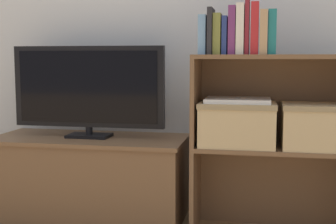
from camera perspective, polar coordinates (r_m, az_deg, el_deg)
tv_stand at (r=2.53m, az=-9.48°, el=-7.86°), size 1.01×0.44×0.43m
tv at (r=2.46m, az=-9.70°, el=2.83°), size 0.80×0.14×0.47m
bookshelf_lower_tier at (r=2.36m, az=13.11°, el=-7.60°), size 0.80×0.30×0.43m
bookshelf_upper_tier at (r=2.29m, az=13.38°, el=2.88°), size 0.80×0.30×0.43m
book_skyblue at (r=2.20m, az=4.32°, el=9.32°), size 0.03×0.12×0.18m
book_charcoal at (r=2.20m, az=5.26°, el=9.73°), size 0.02×0.16×0.21m
book_olive at (r=2.20m, az=6.08°, el=9.39°), size 0.04×0.13×0.19m
book_navy at (r=2.19m, az=6.97°, el=9.21°), size 0.02×0.14×0.17m
book_plum at (r=2.19m, az=7.85°, el=9.79°), size 0.03×0.14×0.22m
book_ivory at (r=2.19m, az=8.82°, el=9.91°), size 0.04×0.14×0.23m
book_maroon at (r=2.19m, az=9.63°, el=10.22°), size 0.02×0.13×0.25m
book_crimson at (r=2.19m, az=10.53°, el=9.93°), size 0.03×0.14×0.23m
book_tan at (r=2.19m, az=11.56°, el=9.45°), size 0.03×0.16×0.20m
book_teal at (r=2.19m, az=12.56°, el=9.45°), size 0.04×0.13×0.20m
storage_basket_left at (r=2.24m, az=8.47°, el=-1.19°), size 0.36×0.27×0.21m
storage_basket_right at (r=2.25m, az=18.19°, el=-1.40°), size 0.36×0.27×0.21m
laptop at (r=2.23m, az=8.52°, el=1.43°), size 0.30×0.22×0.02m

